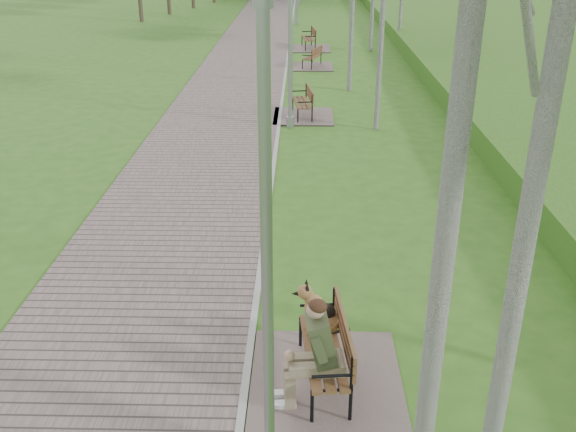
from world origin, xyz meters
name	(u,v)px	position (x,y,z in m)	size (l,w,h in m)	color
walkway	(241,72)	(-1.75, 21.50, 0.02)	(3.50, 67.00, 0.04)	#665752
kerb	(286,72)	(0.00, 21.50, 0.03)	(0.10, 67.00, 0.05)	#999993
bench_main	(319,354)	(0.91, 2.95, 0.46)	(1.88, 2.09, 1.64)	#665752
bench_second	(302,111)	(0.66, 15.22, 0.20)	(1.77, 1.96, 1.08)	#665752
bench_third	(312,63)	(1.03, 22.67, 0.18)	(1.63, 1.81, 1.00)	#665752
bench_far	(309,44)	(0.92, 26.88, 0.22)	(1.92, 2.13, 1.18)	#665752
lamp_post_near	(267,275)	(0.37, 1.67, 2.28)	(0.19, 0.19, 4.88)	#979A9F
lamp_post_second	(290,33)	(0.33, 14.11, 2.61)	(0.22, 0.22, 5.59)	#979A9F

